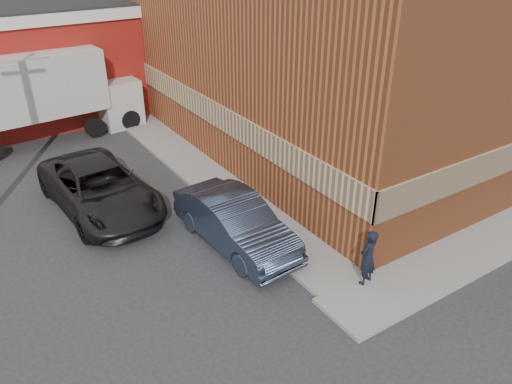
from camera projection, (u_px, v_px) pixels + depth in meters
ground at (326, 295)px, 13.63m from camera, size 90.00×90.00×0.00m
brick_building at (350, 32)px, 22.09m from camera, size 14.25×18.25×9.36m
sidewalk_west at (196, 168)px, 20.53m from camera, size 1.80×18.00×0.12m
man at (368, 257)px, 13.55m from camera, size 0.69×0.53×1.68m
sedan at (235, 222)px, 15.41m from camera, size 2.03×5.02×1.62m
suv_a at (100, 188)px, 17.33m from camera, size 3.25×6.22×1.67m
box_truck at (48, 90)px, 22.53m from camera, size 8.28×3.06×4.01m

